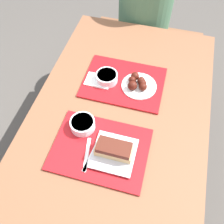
# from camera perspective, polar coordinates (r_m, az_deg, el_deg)

# --- Properties ---
(ground_plane) EXTENTS (12.00, 12.00, 0.00)m
(ground_plane) POSITION_cam_1_polar(r_m,az_deg,el_deg) (1.92, 0.66, -13.98)
(ground_plane) COLOR #4C4742
(picnic_table) EXTENTS (0.92, 1.63, 0.72)m
(picnic_table) POSITION_cam_1_polar(r_m,az_deg,el_deg) (1.34, 0.92, -4.40)
(picnic_table) COLOR brown
(picnic_table) RESTS_ON ground_plane
(picnic_bench_far) EXTENTS (0.87, 0.28, 0.48)m
(picnic_bench_far) POSITION_cam_1_polar(r_m,az_deg,el_deg) (2.20, 7.96, 15.54)
(picnic_bench_far) COLOR brown
(picnic_bench_far) RESTS_ON ground_plane
(tray_near) EXTENTS (0.45, 0.33, 0.01)m
(tray_near) POSITION_cam_1_polar(r_m,az_deg,el_deg) (1.19, -2.68, -8.46)
(tray_near) COLOR #B21419
(tray_near) RESTS_ON picnic_table
(tray_far) EXTENTS (0.45, 0.33, 0.01)m
(tray_far) POSITION_cam_1_polar(r_m,az_deg,el_deg) (1.43, 2.66, 6.79)
(tray_far) COLOR #B21419
(tray_far) RESTS_ON picnic_table
(bowl_coleslaw_near) EXTENTS (0.12, 0.12, 0.05)m
(bowl_coleslaw_near) POSITION_cam_1_polar(r_m,az_deg,el_deg) (1.23, -6.74, -2.72)
(bowl_coleslaw_near) COLOR silver
(bowl_coleslaw_near) RESTS_ON tray_near
(brisket_sandwich_plate) EXTENTS (0.20, 0.20, 0.08)m
(brisket_sandwich_plate) POSITION_cam_1_polar(r_m,az_deg,el_deg) (1.14, 0.46, -8.96)
(brisket_sandwich_plate) COLOR white
(brisket_sandwich_plate) RESTS_ON tray_near
(plastic_fork_near) EXTENTS (0.05, 0.17, 0.00)m
(plastic_fork_near) POSITION_cam_1_polar(r_m,az_deg,el_deg) (1.17, -5.76, -9.62)
(plastic_fork_near) COLOR white
(plastic_fork_near) RESTS_ON tray_near
(plastic_knife_near) EXTENTS (0.04, 0.17, 0.00)m
(plastic_knife_near) POSITION_cam_1_polar(r_m,az_deg,el_deg) (1.17, -4.72, -9.89)
(plastic_knife_near) COLOR white
(plastic_knife_near) RESTS_ON tray_near
(bowl_coleslaw_far) EXTENTS (0.12, 0.12, 0.05)m
(bowl_coleslaw_far) POSITION_cam_1_polar(r_m,az_deg,el_deg) (1.41, -1.20, 7.99)
(bowl_coleslaw_far) COLOR silver
(bowl_coleslaw_far) RESTS_ON tray_far
(wings_plate_far) EXTENTS (0.19, 0.19, 0.06)m
(wings_plate_far) POSITION_cam_1_polar(r_m,az_deg,el_deg) (1.39, 5.93, 6.50)
(wings_plate_far) COLOR white
(wings_plate_far) RESTS_ON tray_far
(napkin_far) EXTENTS (0.14, 0.10, 0.01)m
(napkin_far) POSITION_cam_1_polar(r_m,az_deg,el_deg) (1.42, -3.19, 7.18)
(napkin_far) COLOR white
(napkin_far) RESTS_ON tray_far
(person_seated_across) EXTENTS (0.39, 0.39, 0.70)m
(person_seated_across) POSITION_cam_1_polar(r_m,az_deg,el_deg) (1.99, 7.78, 23.75)
(person_seated_across) COLOR #477051
(person_seated_across) RESTS_ON picnic_bench_far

